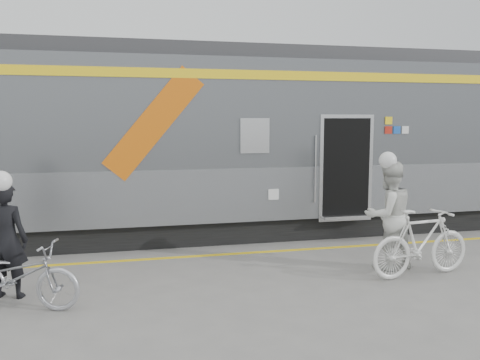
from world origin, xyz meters
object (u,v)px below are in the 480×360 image
object	(u,v)px
woman	(388,215)
bicycle_right	(421,243)
bicycle_left	(15,276)
man	(6,240)

from	to	relation	value
woman	bicycle_right	distance (m)	0.73
bicycle_left	bicycle_right	distance (m)	6.20
man	woman	size ratio (longest dim) A/B	0.91
woman	man	bearing A→B (deg)	-6.94
man	woman	distance (m)	6.10
bicycle_left	woman	size ratio (longest dim) A/B	0.95
bicycle_left	woman	xyz separation A→B (m)	(5.90, 0.59, 0.46)
bicycle_right	bicycle_left	bearing A→B (deg)	83.05
woman	bicycle_right	world-z (taller)	woman
woman	bicycle_right	size ratio (longest dim) A/B	0.99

